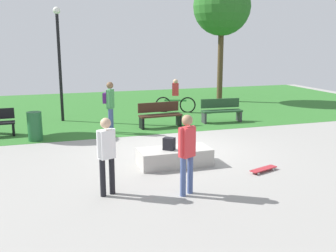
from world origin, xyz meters
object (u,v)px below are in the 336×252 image
concrete_ledge (174,157)px  park_bench_center_lawn (221,110)px  pedestrian_with_backpack (110,102)px  cyclist_on_bicycle (175,98)px  backpack_on_ledge (169,144)px  trash_bin (35,126)px  skateboard_by_ledge (264,169)px  skater_watching (187,149)px  park_bench_far_right (160,114)px  tree_leaning_ash (222,7)px  skater_performing_trick (107,151)px  lamp_post (59,53)px

concrete_ledge → park_bench_center_lawn: park_bench_center_lawn is taller
pedestrian_with_backpack → cyclist_on_bicycle: bearing=42.1°
backpack_on_ledge → trash_bin: (-3.28, 3.86, -0.13)m
skateboard_by_ledge → skater_watching: bearing=-160.9°
backpack_on_ledge → park_bench_far_right: bearing=117.8°
concrete_ledge → pedestrian_with_backpack: pedestrian_with_backpack is taller
cyclist_on_bicycle → tree_leaning_ash: bearing=36.4°
skater_performing_trick → pedestrian_with_backpack: (1.03, 5.65, 0.12)m
skater_performing_trick → park_bench_center_lawn: 8.30m
skater_performing_trick → cyclist_on_bicycle: size_ratio=0.97×
skater_watching → cyclist_on_bicycle: skater_watching is taller
backpack_on_ledge → cyclist_on_bicycle: size_ratio=0.19×
park_bench_far_right → lamp_post: 4.64m
cyclist_on_bicycle → park_bench_center_lawn: bearing=-68.7°
skater_watching → concrete_ledge: bearing=78.5°
backpack_on_ledge → pedestrian_with_backpack: 4.31m
skater_watching → skateboard_by_ledge: size_ratio=2.08×
skater_performing_trick → trash_bin: (-1.46, 5.30, -0.49)m
skater_performing_trick → skater_watching: size_ratio=0.97×
concrete_ledge → backpack_on_ledge: size_ratio=5.85×
tree_leaning_ash → cyclist_on_bicycle: tree_leaning_ash is taller
skater_watching → park_bench_far_right: 6.68m
skater_performing_trick → skater_watching: skater_watching is taller
backpack_on_ledge → lamp_post: size_ratio=0.07×
backpack_on_ledge → lamp_post: (-2.26, 6.89, 2.07)m
park_bench_center_lawn → park_bench_far_right: 2.58m
park_bench_center_lawn → cyclist_on_bicycle: (-1.02, 2.61, 0.15)m
skater_performing_trick → park_bench_far_right: bearing=63.9°
concrete_ledge → park_bench_far_right: bearing=77.9°
concrete_ledge → cyclist_on_bicycle: 7.73m
park_bench_center_lawn → trash_bin: 7.04m
skater_watching → cyclist_on_bicycle: 9.74m
skater_performing_trick → lamp_post: 8.51m
park_bench_center_lawn → lamp_post: lamp_post is taller
skater_watching → trash_bin: size_ratio=1.82×
skateboard_by_ledge → park_bench_far_right: (-0.96, 5.71, 0.42)m
skater_watching → park_bench_far_right: bearing=78.1°
skateboard_by_ledge → pedestrian_with_backpack: size_ratio=0.46×
backpack_on_ledge → park_bench_far_right: (1.13, 4.59, -0.12)m
pedestrian_with_backpack → skater_watching: bearing=-84.9°
trash_bin → cyclist_on_bicycle: cyclist_on_bicycle is taller
concrete_ledge → tree_leaning_ash: (5.84, 9.74, 4.59)m
skater_performing_trick → park_bench_far_right: skater_performing_trick is taller
park_bench_center_lawn → lamp_post: bearing=160.2°
concrete_ledge → trash_bin: (-3.45, 3.80, 0.25)m
skater_watching → pedestrian_with_backpack: size_ratio=0.96×
skater_watching → lamp_post: bearing=102.9°
lamp_post → cyclist_on_bicycle: size_ratio=2.59×
concrete_ledge → backpack_on_ledge: bearing=-159.9°
backpack_on_ledge → lamp_post: bearing=149.8°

